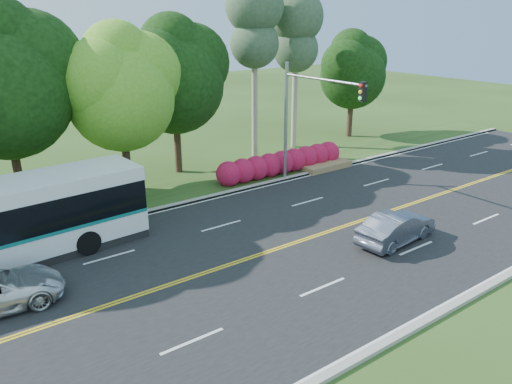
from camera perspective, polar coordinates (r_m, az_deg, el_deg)
ground at (r=21.56m, az=2.18°, el=-6.62°), size 120.00×120.00×0.00m
road at (r=21.56m, az=2.18°, el=-6.60°), size 60.00×14.00×0.02m
curb_north at (r=27.03m, az=-7.23°, el=-0.99°), size 60.00×0.30×0.15m
curb_south at (r=17.28m, az=17.51°, el=-14.63°), size 60.00×0.30×0.15m
grass_verge at (r=28.59m, az=-9.04°, el=0.03°), size 60.00×4.00×0.10m
lane_markings at (r=21.50m, az=1.98°, el=-6.63°), size 57.60×13.82×0.00m
tree_row at (r=28.25m, az=-22.39°, el=12.53°), size 44.70×9.10×13.84m
bougainvillea_hedge at (r=31.45m, az=3.30°, el=3.35°), size 9.50×2.25×1.50m
traffic_signal at (r=28.08m, az=5.95°, el=9.59°), size 0.42×6.10×7.00m
sedan at (r=22.79m, az=15.73°, el=-3.93°), size 4.27×1.80×1.37m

